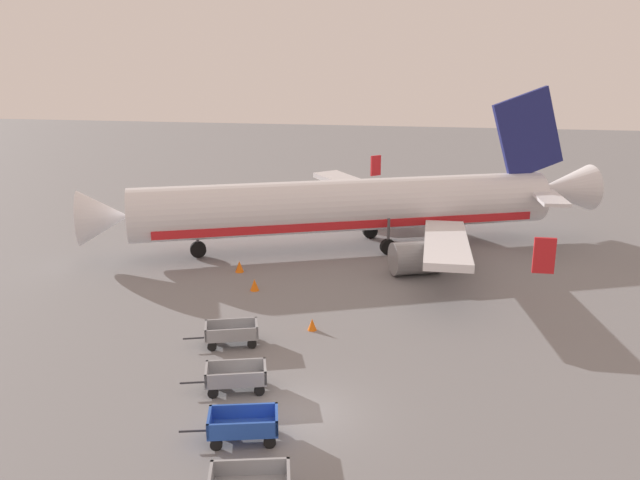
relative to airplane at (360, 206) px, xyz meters
name	(u,v)px	position (x,y,z in m)	size (l,w,h in m)	color
ground_plane	(303,413)	(0.79, -23.19, -3.05)	(220.00, 220.00, 0.00)	slate
airplane	(360,206)	(0.00, 0.00, 0.00)	(35.93, 29.37, 11.34)	silver
baggage_cart_second_in_row	(243,425)	(-0.95, -25.42, -2.45)	(3.62, 2.00, 1.07)	#234CB2
baggage_cart_third_in_row	(236,377)	(-2.33, -21.95, -2.45)	(3.61, 2.08, 1.07)	gray
baggage_cart_fourth_in_row	(231,333)	(-3.91, -17.72, -2.45)	(3.60, 2.14, 1.07)	gray
traffic_cone_near_plane	(254,285)	(-4.93, -10.24, -2.70)	(0.54, 0.54, 0.71)	orange
traffic_cone_mid_apron	(312,324)	(-0.44, -15.32, -2.75)	(0.46, 0.46, 0.61)	orange
traffic_cone_by_carts	(239,266)	(-6.84, -7.09, -2.68)	(0.57, 0.57, 0.74)	orange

